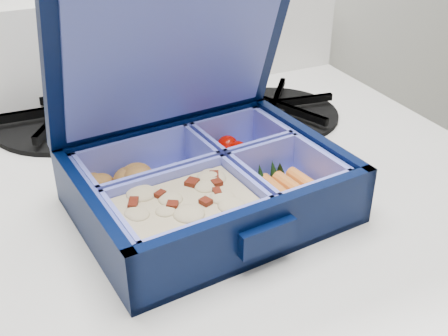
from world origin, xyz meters
name	(u,v)px	position (x,y,z in m)	size (l,w,h in m)	color
bento_box	(209,185)	(-0.32, 1.62, 0.94)	(0.25, 0.20, 0.06)	black
burner_grate	(274,107)	(-0.15, 1.78, 0.92)	(0.17, 0.17, 0.02)	black
burner_grate_rear	(65,115)	(-0.41, 1.88, 0.92)	(0.19, 0.19, 0.02)	black
fork	(193,145)	(-0.28, 1.75, 0.92)	(0.02, 0.18, 0.01)	#A6A6A6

